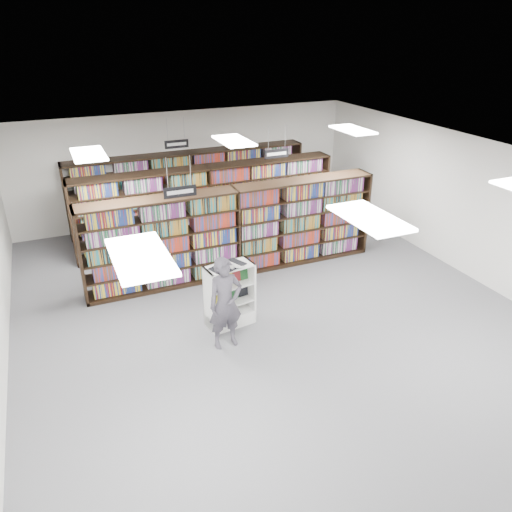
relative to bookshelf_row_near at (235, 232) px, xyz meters
name	(u,v)px	position (x,y,z in m)	size (l,w,h in m)	color
floor	(271,312)	(0.00, -2.00, -1.05)	(12.00, 12.00, 0.00)	#515156
ceiling	(273,161)	(0.00, -2.00, 2.15)	(10.00, 12.00, 0.10)	white
wall_back	(186,166)	(0.00, 4.00, 0.55)	(10.00, 0.10, 3.20)	silver
wall_right	(469,207)	(5.00, -2.00, 0.55)	(0.10, 12.00, 3.20)	silver
bookshelf_row_near	(235,232)	(0.00, 0.00, 0.00)	(7.00, 0.60, 2.10)	black
bookshelf_row_mid	(208,205)	(0.00, 2.00, 0.00)	(7.00, 0.60, 2.10)	black
bookshelf_row_far	(190,187)	(0.00, 3.70, 0.00)	(7.00, 0.60, 2.10)	black
aisle_sign_left	(180,191)	(-1.50, -1.00, 1.48)	(0.65, 0.02, 0.80)	#B2B2B7
aisle_sign_right	(277,153)	(1.50, 1.00, 1.48)	(0.65, 0.02, 0.80)	#B2B2B7
aisle_sign_center	(177,143)	(-0.50, 3.00, 1.48)	(0.65, 0.02, 0.80)	#B2B2B7
troffer_front_left	(140,257)	(-3.00, -5.00, 2.11)	(0.60, 1.20, 0.04)	white
troffer_front_center	(370,218)	(0.00, -5.00, 2.11)	(0.60, 1.20, 0.04)	white
troffer_back_left	(88,154)	(-3.00, 0.00, 2.11)	(0.60, 1.20, 0.04)	white
troffer_back_center	(234,141)	(0.00, 0.00, 2.11)	(0.60, 1.20, 0.04)	white
troffer_back_right	(353,130)	(3.00, 0.00, 2.11)	(0.60, 1.20, 0.04)	white
endcap_display	(229,303)	(-0.93, -2.04, -0.60)	(0.98, 0.58, 1.30)	white
open_book	(227,265)	(-0.97, -2.11, 0.28)	(0.76, 0.62, 0.13)	black
shopper	(225,303)	(-1.24, -2.70, -0.16)	(0.65, 0.42, 1.77)	#45424B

